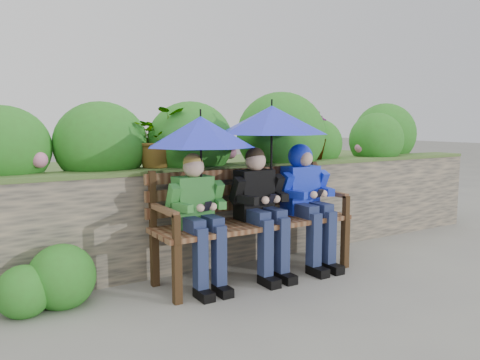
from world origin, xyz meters
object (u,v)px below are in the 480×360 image
umbrella_left (201,132)px  boy_right (306,194)px  boy_left (198,212)px  umbrella_right (272,120)px  park_bench (250,214)px  boy_middle (260,204)px

umbrella_left → boy_right: bearing=-1.2°
boy_left → umbrella_right: bearing=4.6°
boy_right → boy_left: bearing=-179.6°
park_bench → umbrella_right: bearing=-8.0°
umbrella_right → boy_middle: bearing=-157.8°
park_bench → boy_right: bearing=-8.3°
boy_right → umbrella_left: umbrella_left is taller
boy_right → umbrella_left: (-1.18, 0.02, 0.64)m
umbrella_left → umbrella_right: size_ratio=0.91×
park_bench → umbrella_left: size_ratio=2.05×
boy_right → boy_middle: bearing=-178.8°
boy_middle → boy_right: (0.57, 0.01, 0.05)m
boy_right → umbrella_right: umbrella_right is taller
park_bench → boy_right: (0.62, -0.09, 0.16)m
boy_middle → umbrella_left: (-0.61, 0.04, 0.69)m
boy_left → boy_middle: bearing=-0.3°
umbrella_right → umbrella_left: bearing=-177.5°
park_bench → boy_left: (-0.61, -0.10, 0.09)m
park_bench → boy_middle: size_ratio=1.61×
boy_middle → umbrella_left: 0.92m
park_bench → umbrella_right: umbrella_right is taller
boy_left → boy_right: bearing=0.4°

